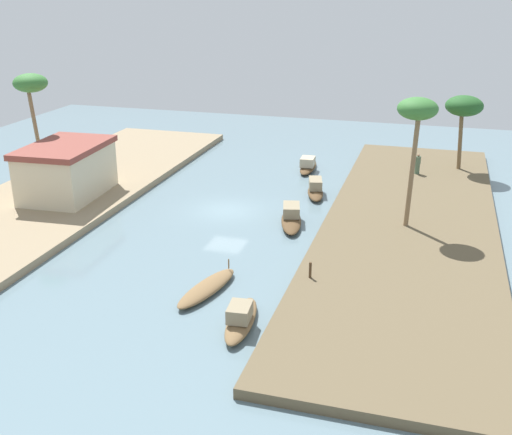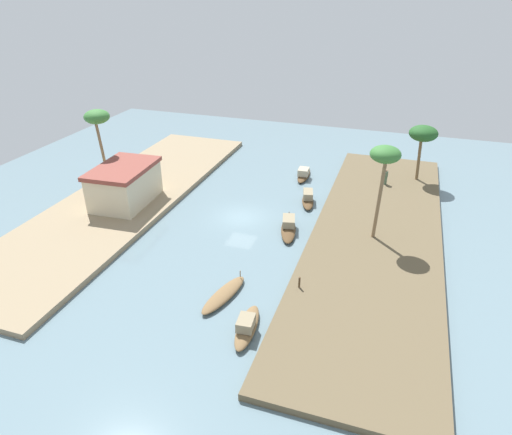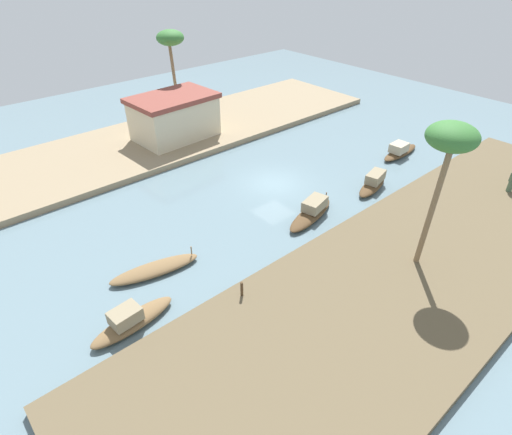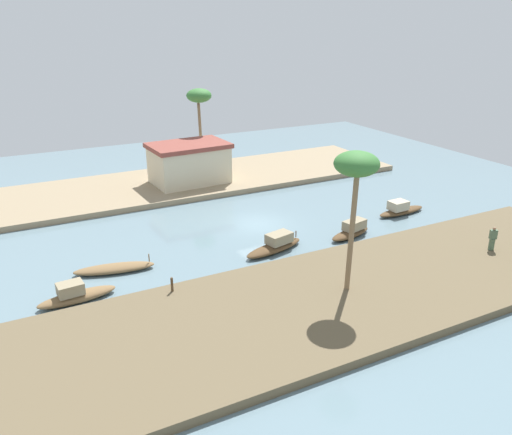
# 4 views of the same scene
# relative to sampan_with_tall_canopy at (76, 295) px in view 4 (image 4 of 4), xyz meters

# --- Properties ---
(river_water) EXTENTS (62.43, 62.43, 0.00)m
(river_water) POSITION_rel_sampan_with_tall_canopy_xyz_m (14.12, 5.57, -0.42)
(river_water) COLOR slate
(river_water) RESTS_ON ground
(riverbank_left) EXTENTS (38.30, 10.37, 0.47)m
(riverbank_left) POSITION_rel_sampan_with_tall_canopy_xyz_m (14.12, -6.49, -0.18)
(riverbank_left) COLOR brown
(riverbank_left) RESTS_ON ground
(riverbank_right) EXTENTS (38.30, 10.37, 0.47)m
(riverbank_right) POSITION_rel_sampan_with_tall_canopy_xyz_m (14.12, 17.64, -0.18)
(riverbank_right) COLOR #937F60
(riverbank_right) RESTS_ON ground
(sampan_with_tall_canopy) EXTENTS (4.32, 1.52, 1.19)m
(sampan_with_tall_canopy) POSITION_rel_sampan_with_tall_canopy_xyz_m (0.00, 0.00, 0.00)
(sampan_with_tall_canopy) COLOR brown
(sampan_with_tall_canopy) RESTS_ON river_water
(sampan_foreground) EXTENTS (3.83, 1.92, 1.16)m
(sampan_foreground) POSITION_rel_sampan_with_tall_canopy_xyz_m (18.94, 0.43, 0.03)
(sampan_foreground) COLOR brown
(sampan_foreground) RESTS_ON river_water
(sampan_upstream_small) EXTENTS (4.96, 2.18, 0.96)m
(sampan_upstream_small) POSITION_rel_sampan_with_tall_canopy_xyz_m (2.67, 2.62, -0.18)
(sampan_upstream_small) COLOR brown
(sampan_upstream_small) RESTS_ON river_water
(sampan_downstream_large) EXTENTS (4.51, 1.36, 1.15)m
(sampan_downstream_large) POSITION_rel_sampan_with_tall_canopy_xyz_m (25.11, 2.27, -0.01)
(sampan_downstream_large) COLOR brown
(sampan_downstream_large) RESTS_ON river_water
(sampan_with_red_awning) EXTENTS (4.80, 2.30, 1.17)m
(sampan_with_red_awning) POSITION_rel_sampan_with_tall_canopy_xyz_m (12.93, 0.78, 0.01)
(sampan_with_red_awning) COLOR brown
(sampan_with_red_awning) RESTS_ON river_water
(person_on_near_bank) EXTENTS (0.51, 0.48, 1.58)m
(person_on_near_bank) POSITION_rel_sampan_with_tall_canopy_xyz_m (24.97, -6.35, 0.75)
(person_on_near_bank) COLOR #4C664C
(person_on_near_bank) RESTS_ON riverbank_left
(mooring_post) EXTENTS (0.14, 0.14, 0.83)m
(mooring_post) POSITION_rel_sampan_with_tall_canopy_xyz_m (4.80, -2.13, 0.47)
(mooring_post) COLOR #4C3823
(mooring_post) RESTS_ON riverbank_left
(palm_tree_left_near) EXTENTS (2.33, 2.33, 7.81)m
(palm_tree_left_near) POSITION_rel_sampan_with_tall_canopy_xyz_m (13.51, -6.35, 6.94)
(palm_tree_left_near) COLOR #7F6647
(palm_tree_left_near) RESTS_ON riverbank_left
(palm_tree_right_tall) EXTENTS (2.42, 2.42, 7.84)m
(palm_tree_right_tall) POSITION_rel_sampan_with_tall_canopy_xyz_m (15.57, 20.69, 6.99)
(palm_tree_right_tall) COLOR #7F6647
(palm_tree_right_tall) RESTS_ON riverbank_right
(riverside_building) EXTENTS (7.15, 5.01, 3.62)m
(riverside_building) POSITION_rel_sampan_with_tall_canopy_xyz_m (12.81, 16.65, 1.89)
(riverside_building) COLOR beige
(riverside_building) RESTS_ON riverbank_right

